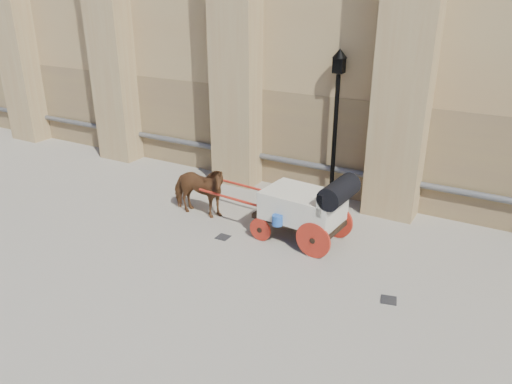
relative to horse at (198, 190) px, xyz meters
The scene contains 6 objects.
ground 1.28m from the horse, 55.47° to the right, with size 90.00×90.00×0.00m, color gray.
horse is the anchor object (origin of this frame).
carriage 3.22m from the horse, ahead, with size 4.22×1.53×1.81m.
street_lamp 4.29m from the horse, 45.49° to the left, with size 0.41×0.41×4.38m.
drain_grate_near 1.68m from the horse, 31.28° to the right, with size 0.32×0.32×0.01m, color black.
drain_grate_far 5.95m from the horse, 13.89° to the right, with size 0.32×0.32×0.01m, color black.
Camera 1 is at (6.94, -9.34, 6.02)m, focal length 35.00 mm.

